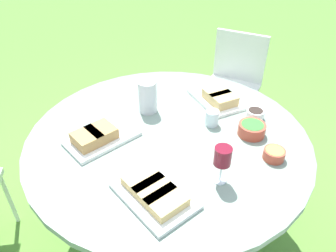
{
  "coord_description": "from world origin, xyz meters",
  "views": [
    {
      "loc": [
        -1.09,
        0.85,
        1.84
      ],
      "look_at": [
        0.0,
        0.0,
        0.83
      ],
      "focal_mm": 35.0,
      "sensor_mm": 36.0,
      "label": 1
    }
  ],
  "objects_px": {
    "chair_near_right": "(234,78)",
    "wine_glass": "(223,157)",
    "dining_table": "(168,148)",
    "water_pitcher": "(148,97)"
  },
  "relations": [
    {
      "from": "chair_near_right",
      "to": "wine_glass",
      "type": "distance_m",
      "value": 1.53
    },
    {
      "from": "chair_near_right",
      "to": "wine_glass",
      "type": "height_order",
      "value": "wine_glass"
    },
    {
      "from": "chair_near_right",
      "to": "water_pitcher",
      "type": "distance_m",
      "value": 1.16
    },
    {
      "from": "water_pitcher",
      "to": "chair_near_right",
      "type": "bearing_deg",
      "value": -75.94
    },
    {
      "from": "water_pitcher",
      "to": "wine_glass",
      "type": "relative_size",
      "value": 1.02
    },
    {
      "from": "dining_table",
      "to": "water_pitcher",
      "type": "bearing_deg",
      "value": -11.7
    },
    {
      "from": "dining_table",
      "to": "wine_glass",
      "type": "xyz_separation_m",
      "value": [
        -0.41,
        0.02,
        0.23
      ]
    },
    {
      "from": "dining_table",
      "to": "chair_near_right",
      "type": "xyz_separation_m",
      "value": [
        0.53,
        -1.12,
        -0.16
      ]
    },
    {
      "from": "chair_near_right",
      "to": "water_pitcher",
      "type": "xyz_separation_m",
      "value": [
        -0.27,
        1.07,
        0.34
      ]
    },
    {
      "from": "water_pitcher",
      "to": "wine_glass",
      "type": "height_order",
      "value": "water_pitcher"
    }
  ]
}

